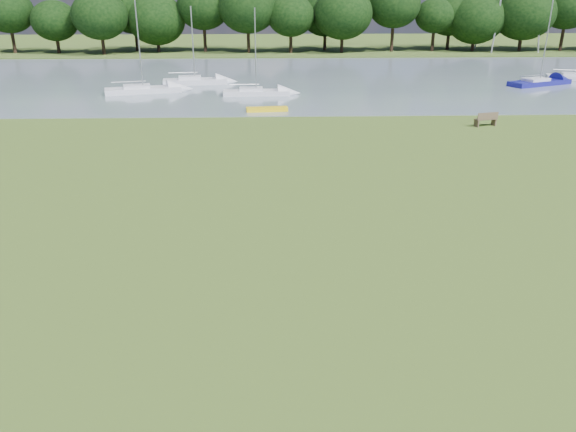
{
  "coord_description": "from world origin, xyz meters",
  "views": [
    {
      "loc": [
        0.69,
        -21.8,
        9.33
      ],
      "look_at": [
        1.4,
        -2.0,
        1.3
      ],
      "focal_mm": 35.0,
      "sensor_mm": 36.0,
      "label": 1
    }
  ],
  "objects_px": {
    "sailboat_5": "(256,91)",
    "sailboat_6": "(539,81)",
    "sailboat_1": "(194,79)",
    "riverbank_bench": "(486,119)",
    "kayak": "(267,109)",
    "sailboat_4": "(142,88)"
  },
  "relations": [
    {
      "from": "sailboat_4",
      "to": "riverbank_bench",
      "type": "bearing_deg",
      "value": -43.15
    },
    {
      "from": "riverbank_bench",
      "to": "sailboat_6",
      "type": "distance_m",
      "value": 22.1
    },
    {
      "from": "sailboat_1",
      "to": "sailboat_4",
      "type": "relative_size",
      "value": 0.84
    },
    {
      "from": "kayak",
      "to": "sailboat_6",
      "type": "distance_m",
      "value": 30.98
    },
    {
      "from": "sailboat_6",
      "to": "sailboat_4",
      "type": "bearing_deg",
      "value": 160.5
    },
    {
      "from": "sailboat_1",
      "to": "riverbank_bench",
      "type": "bearing_deg",
      "value": -48.43
    },
    {
      "from": "sailboat_1",
      "to": "sailboat_5",
      "type": "xyz_separation_m",
      "value": [
        6.55,
        -6.81,
        -0.08
      ]
    },
    {
      "from": "kayak",
      "to": "sailboat_1",
      "type": "distance_m",
      "value": 16.32
    },
    {
      "from": "kayak",
      "to": "sailboat_6",
      "type": "relative_size",
      "value": 0.37
    },
    {
      "from": "sailboat_4",
      "to": "sailboat_6",
      "type": "height_order",
      "value": "sailboat_4"
    },
    {
      "from": "kayak",
      "to": "sailboat_1",
      "type": "bearing_deg",
      "value": 112.06
    },
    {
      "from": "sailboat_5",
      "to": "sailboat_6",
      "type": "bearing_deg",
      "value": 7.93
    },
    {
      "from": "sailboat_6",
      "to": "sailboat_5",
      "type": "bearing_deg",
      "value": 165.38
    },
    {
      "from": "sailboat_1",
      "to": "sailboat_6",
      "type": "distance_m",
      "value": 36.0
    },
    {
      "from": "sailboat_6",
      "to": "kayak",
      "type": "bearing_deg",
      "value": 179.76
    },
    {
      "from": "kayak",
      "to": "sailboat_5",
      "type": "xyz_separation_m",
      "value": [
        -1.07,
        7.62,
        0.25
      ]
    },
    {
      "from": "sailboat_5",
      "to": "sailboat_6",
      "type": "distance_m",
      "value": 29.81
    },
    {
      "from": "sailboat_5",
      "to": "sailboat_6",
      "type": "height_order",
      "value": "sailboat_6"
    },
    {
      "from": "riverbank_bench",
      "to": "sailboat_4",
      "type": "xyz_separation_m",
      "value": [
        -28.0,
        15.09,
        -0.01
      ]
    },
    {
      "from": "kayak",
      "to": "sailboat_1",
      "type": "relative_size",
      "value": 0.44
    },
    {
      "from": "sailboat_5",
      "to": "riverbank_bench",
      "type": "bearing_deg",
      "value": -39.74
    },
    {
      "from": "riverbank_bench",
      "to": "kayak",
      "type": "relative_size",
      "value": 0.52
    }
  ]
}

